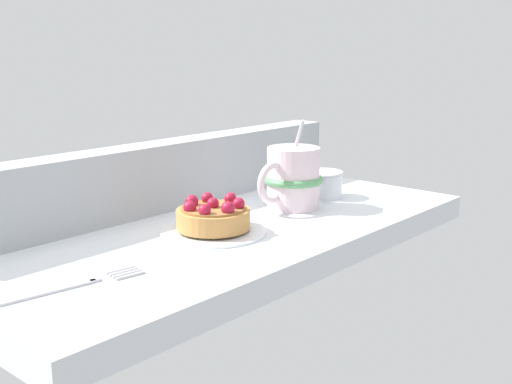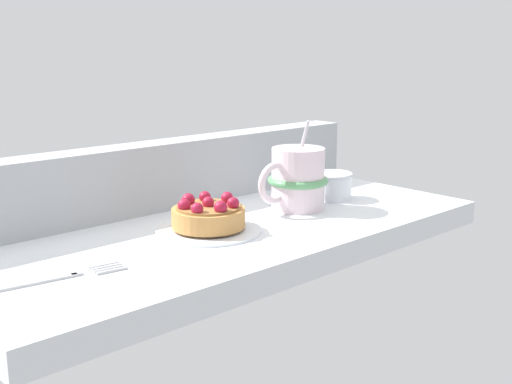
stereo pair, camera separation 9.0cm
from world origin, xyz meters
The scene contains 7 objects.
ground_plane centered at (0.00, 0.00, -1.68)cm, with size 73.83×32.85×3.37cm, color silver.
window_rail_back centered at (0.00, 13.81, 4.95)cm, with size 72.36×5.24×9.90cm, color #9EA3A8.
dessert_plate centered at (-3.83, -1.08, 0.33)cm, with size 13.90×13.90×0.70cm.
raspberry_tart centered at (-3.85, -1.08, 2.30)cm, with size 9.60×9.60×4.19cm.
coffee_mug centered at (13.32, -0.55, 4.55)cm, with size 12.38×8.99×13.12cm.
dessert_fork centered at (-27.04, -3.99, 0.30)cm, with size 16.46×4.00×0.60cm.
sugar_bowl centered at (22.08, -0.02, 2.26)cm, with size 6.45×6.45×4.23cm.
Camera 1 is at (-60.85, -58.75, 24.26)cm, focal length 45.47 mm.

